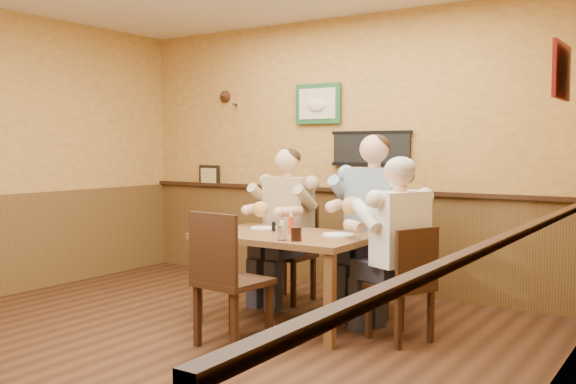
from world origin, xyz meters
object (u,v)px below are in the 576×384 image
object	(u,v)px
water_glass_mid	(282,233)
hot_sauce_bottle	(291,224)
water_glass_left	(219,227)
cola_tumbler	(296,234)
chair_near_side	(233,278)
salt_shaker	(282,226)
diner_tan_shirt	(289,233)
dining_table	(286,245)
diner_blue_polo	(375,234)
chair_right_end	(400,284)
chair_back_right	(375,258)
diner_white_elder	(400,259)
pepper_shaker	(274,226)
chair_back_left	(289,253)

from	to	relation	value
water_glass_mid	hot_sauce_bottle	world-z (taller)	hot_sauce_bottle
water_glass_left	cola_tumbler	world-z (taller)	water_glass_left
chair_near_side	salt_shaker	distance (m)	0.87
water_glass_left	diner_tan_shirt	bearing A→B (deg)	88.20
diner_tan_shirt	cola_tumbler	xyz separation A→B (m)	(0.71, -0.96, 0.15)
water_glass_mid	cola_tumbler	distance (m)	0.12
dining_table	hot_sauce_bottle	distance (m)	0.18
hot_sauce_bottle	water_glass_mid	bearing A→B (deg)	-67.40
diner_blue_polo	water_glass_left	world-z (taller)	diner_blue_polo
chair_right_end	chair_near_side	distance (m)	1.25
chair_near_side	salt_shaker	bearing A→B (deg)	-77.14
chair_back_right	water_glass_left	distance (m)	1.41
water_glass_mid	salt_shaker	size ratio (longest dim) A/B	1.18
chair_near_side	hot_sauce_bottle	world-z (taller)	chair_near_side
chair_back_right	dining_table	bearing A→B (deg)	-126.05
chair_back_right	cola_tumbler	xyz separation A→B (m)	(-0.17, -1.00, 0.31)
dining_table	hot_sauce_bottle	world-z (taller)	hot_sauce_bottle
chair_right_end	salt_shaker	bearing A→B (deg)	-67.81
chair_near_side	diner_tan_shirt	xyz separation A→B (m)	(-0.42, 1.37, 0.15)
diner_white_elder	water_glass_mid	bearing A→B (deg)	-40.63
hot_sauce_bottle	cola_tumbler	bearing A→B (deg)	-51.49
hot_sauce_bottle	salt_shaker	size ratio (longest dim) A/B	1.68
dining_table	diner_tan_shirt	bearing A→B (deg)	122.04
diner_white_elder	pepper_shaker	distance (m)	1.17
diner_tan_shirt	diner_blue_polo	bearing A→B (deg)	3.64
diner_tan_shirt	diner_blue_polo	xyz separation A→B (m)	(0.88, 0.04, 0.05)
chair_back_left	cola_tumbler	xyz separation A→B (m)	(0.71, -0.96, 0.35)
chair_back_left	water_glass_mid	xyz separation A→B (m)	(0.59, -0.98, 0.35)
pepper_shaker	chair_back_right	bearing A→B (deg)	44.58
water_glass_mid	pepper_shaker	distance (m)	0.52
diner_white_elder	cola_tumbler	world-z (taller)	diner_white_elder
chair_back_left	cola_tumbler	world-z (taller)	chair_back_left
cola_tumbler	salt_shaker	size ratio (longest dim) A/B	1.14
diner_tan_shirt	chair_back_left	bearing A→B (deg)	0.00
diner_white_elder	chair_near_side	bearing A→B (deg)	-27.90
dining_table	water_glass_left	size ratio (longest dim) A/B	11.24
dining_table	hot_sauce_bottle	bearing A→B (deg)	40.41
diner_white_elder	chair_right_end	bearing A→B (deg)	180.00
chair_back_right	diner_tan_shirt	world-z (taller)	diner_tan_shirt
chair_back_left	hot_sauce_bottle	size ratio (longest dim) A/B	5.78
salt_shaker	dining_table	bearing A→B (deg)	-41.66
diner_blue_polo	salt_shaker	distance (m)	0.84
chair_back_right	hot_sauce_bottle	bearing A→B (deg)	-125.29
water_glass_mid	chair_right_end	bearing A→B (deg)	25.62
chair_right_end	hot_sauce_bottle	bearing A→B (deg)	-63.98
chair_near_side	diner_white_elder	distance (m)	1.26
chair_back_right	pepper_shaker	world-z (taller)	chair_back_right
hot_sauce_bottle	pepper_shaker	size ratio (longest dim) A/B	1.93
chair_near_side	water_glass_mid	bearing A→B (deg)	-108.74
diner_tan_shirt	water_glass_left	size ratio (longest dim) A/B	10.47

